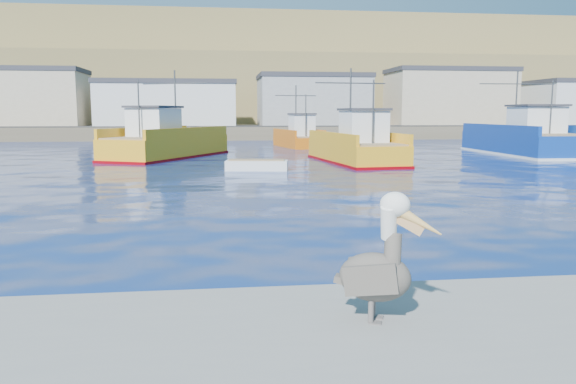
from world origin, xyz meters
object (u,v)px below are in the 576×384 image
at_px(trawler_yellow_a, 166,143).
at_px(trawler_yellow_b, 356,148).
at_px(skiff_far, 572,144).
at_px(trawler_blue, 524,140).
at_px(pelican, 379,266).
at_px(boat_orange, 299,137).
at_px(skiff_mid, 257,166).

height_order(trawler_yellow_a, trawler_yellow_b, trawler_yellow_a).
distance_m(trawler_yellow_a, skiff_far, 40.09).
relative_size(trawler_blue, pelican, 7.59).
distance_m(boat_orange, skiff_mid, 22.80).
distance_m(trawler_yellow_b, skiff_mid, 8.27).
relative_size(trawler_yellow_a, skiff_far, 3.58).
relative_size(trawler_yellow_b, skiff_mid, 2.93).
relative_size(trawler_blue, skiff_mid, 3.62).
distance_m(trawler_yellow_a, trawler_blue, 28.45).
height_order(skiff_far, pelican, pelican).
height_order(trawler_yellow_a, boat_orange, trawler_yellow_a).
xyz_separation_m(boat_orange, pelican, (-5.78, -47.53, 0.24)).
relative_size(trawler_yellow_a, trawler_blue, 0.95).
bearing_deg(trawler_yellow_b, skiff_mid, -148.38).
height_order(trawler_yellow_a, skiff_far, trawler_yellow_a).
bearing_deg(skiff_mid, boat_orange, 75.57).
xyz_separation_m(trawler_yellow_b, pelican, (-7.11, -29.77, 0.26)).
bearing_deg(trawler_yellow_b, trawler_yellow_a, 155.40).
height_order(boat_orange, skiff_mid, boat_orange).
distance_m(skiff_mid, skiff_far, 38.30).
bearing_deg(skiff_far, boat_orange, 174.86).
bearing_deg(skiff_far, trawler_yellow_b, -149.41).
distance_m(skiff_mid, pelican, 25.48).
xyz_separation_m(trawler_yellow_a, trawler_yellow_b, (13.11, -6.00, -0.09)).
distance_m(trawler_yellow_a, trawler_yellow_b, 14.42).
bearing_deg(pelican, trawler_blue, 57.79).
relative_size(trawler_yellow_b, boat_orange, 1.31).
xyz_separation_m(trawler_yellow_b, skiff_far, (25.88, 15.30, -0.75)).
xyz_separation_m(trawler_yellow_a, boat_orange, (11.77, 11.75, -0.08)).
xyz_separation_m(trawler_yellow_b, skiff_mid, (-7.01, -4.32, -0.76)).
height_order(trawler_blue, skiff_far, trawler_blue).
bearing_deg(trawler_yellow_b, boat_orange, 94.30).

